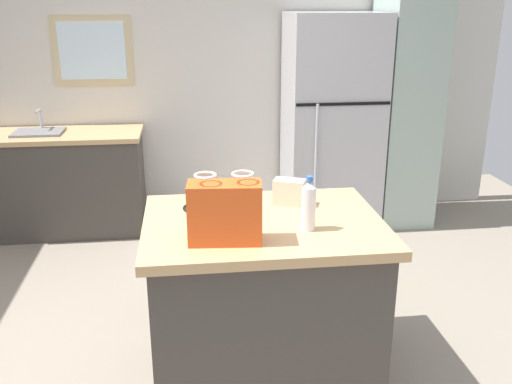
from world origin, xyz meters
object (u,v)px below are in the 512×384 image
Objects in this scene: ear_defenders at (197,205)px; bottle at (309,206)px; kitchen_island at (263,298)px; small_box at (289,192)px; tall_cabinet at (405,103)px; shopping_bag at (225,212)px; refrigerator at (332,122)px.

bottle is at bearing -33.77° from ear_defenders.
small_box is (0.17, 0.22, 0.51)m from kitchen_island.
tall_cabinet is 6.29× the size of shopping_bag.
refrigerator reaches higher than ear_defenders.
kitchen_island is at bearing -128.07° from small_box.
ear_defenders is (-0.33, 0.21, 0.47)m from kitchen_island.
ear_defenders is (-1.90, -1.96, -0.17)m from tall_cabinet.
tall_cabinet is at bearing 54.41° from small_box.
refrigerator is at bearing -179.98° from tall_cabinet.
kitchen_island is 4.46× the size of bottle.
tall_cabinet reaches higher than bottle.
small_box is 0.50m from ear_defenders.
ear_defenders is at bearing 147.79° from kitchen_island.
small_box is at bearing 50.11° from shopping_bag.
ear_defenders is (-0.12, 0.45, -0.12)m from shopping_bag.
tall_cabinet is 2.99m from shopping_bag.
small_box is at bearing -110.69° from refrigerator.
tall_cabinet reaches higher than kitchen_island.
small_box is (-0.74, -1.95, 0.04)m from refrigerator.
bottle is 0.64m from ear_defenders.
refrigerator is at bearing 67.29° from kitchen_island.
tall_cabinet is 2.40m from small_box.
tall_cabinet is 2.69m from bottle.
shopping_bag is (-1.78, -2.41, -0.05)m from tall_cabinet.
small_box is at bearing 1.21° from ear_defenders.
shopping_bag is at bearing -167.38° from bottle.
kitchen_island is 0.61m from ear_defenders.
kitchen_island is 0.62m from bottle.
kitchen_island is 0.55× the size of tall_cabinet.
tall_cabinet is 2.74m from ear_defenders.
bottle is (0.20, -0.15, 0.57)m from kitchen_island.
ear_defenders is at bearing 105.12° from shopping_bag.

